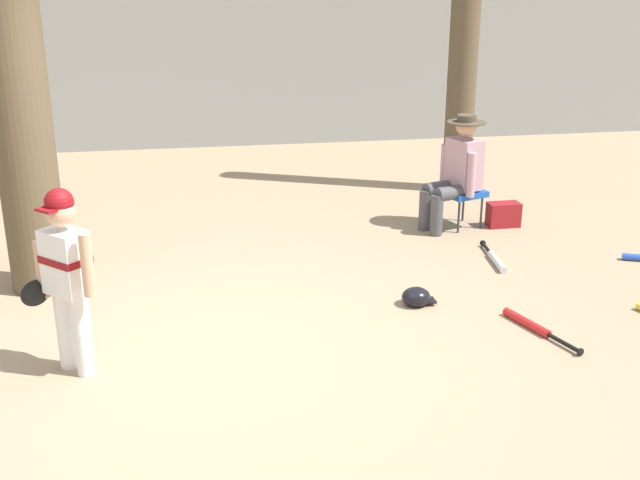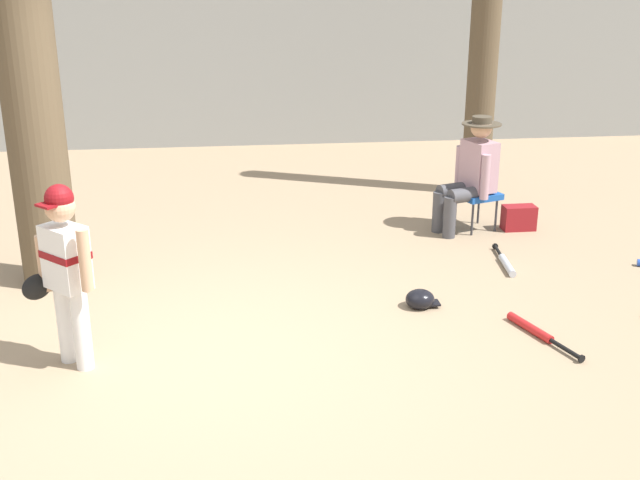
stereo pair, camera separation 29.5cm
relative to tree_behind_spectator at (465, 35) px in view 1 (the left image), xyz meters
name	(u,v)px [view 1 (the left image)]	position (x,y,z in m)	size (l,w,h in m)	color
ground_plane	(223,360)	(-3.12, -4.00, -1.87)	(60.00, 60.00, 0.00)	#9E8466
concrete_back_wall	(193,66)	(-3.12, 3.12, -0.66)	(18.00, 0.36, 2.42)	gray
tree_behind_spectator	(465,35)	(0.00, 0.00, 0.00)	(0.57, 0.57, 4.34)	brown
young_ballplayer	(64,270)	(-4.13, -3.98, -1.13)	(0.57, 0.45, 1.31)	white
folding_stool	(462,194)	(-0.44, -1.42, -1.51)	(0.51, 0.51, 0.41)	#194C9E
seated_spectator	(456,169)	(-0.53, -1.46, -1.23)	(0.68, 0.53, 1.20)	#47474C
handbag_beside_stool	(503,215)	(0.01, -1.49, -1.74)	(0.34, 0.18, 0.26)	maroon
bat_red_barrel	(532,326)	(-0.75, -3.92, -1.84)	(0.31, 0.78, 0.07)	red
bat_aluminum_silver	(495,259)	(-0.48, -2.51, -1.84)	(0.15, 0.75, 0.07)	#B7BCC6
batting_helmet_black	(416,297)	(-1.49, -3.32, -1.80)	(0.28, 0.22, 0.16)	black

